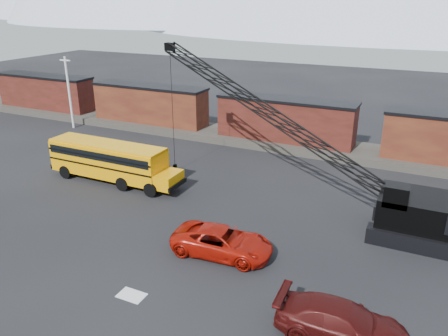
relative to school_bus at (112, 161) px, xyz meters
The scene contains 11 objects.
ground 12.35m from the school_bus, 37.09° to the right, with size 160.00×160.00×0.00m, color black.
gravel_berm 17.64m from the school_bus, 56.34° to the left, with size 120.00×5.00×0.70m, color #4A443D.
boxcar_west_far 26.65m from the school_bus, 146.68° to the left, with size 13.70×3.10×4.17m.
boxcar_west_near 15.94m from the school_bus, 113.15° to the left, with size 13.70×3.10×4.17m.
boxcar_mid 17.61m from the school_bus, 56.34° to the left, with size 13.70×3.10×4.17m.
utility_pole 17.94m from the school_bus, 143.28° to the left, with size 1.40×0.24×8.00m.
snow_patch 15.41m from the school_bus, 47.97° to the right, with size 1.40×0.90×0.02m, color silver.
school_bus is the anchor object (origin of this frame).
red_pickup 14.07m from the school_bus, 25.06° to the right, with size 2.71×5.88×1.63m, color #A61208.
maroon_suv 22.61m from the school_bus, 25.78° to the right, with size 2.37×5.83×1.69m, color #3D0C0B.
crawler_crane 13.75m from the school_bus, 11.23° to the left, with size 22.65×5.72×10.91m.
Camera 1 is at (12.47, -18.33, 13.98)m, focal length 35.00 mm.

